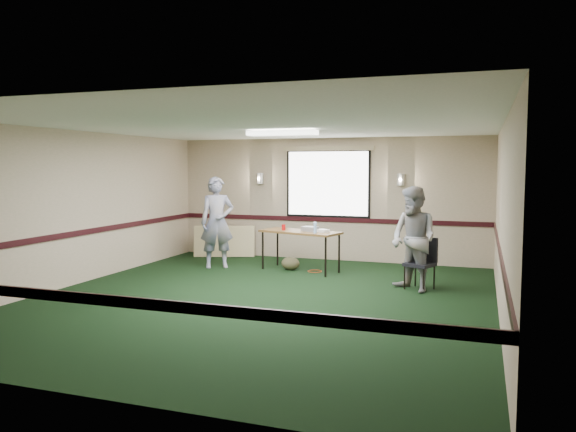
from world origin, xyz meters
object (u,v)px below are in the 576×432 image
(person_left, at_px, (217,222))
(person_right, at_px, (414,239))
(conference_chair, at_px, (422,259))
(projector, at_px, (310,229))
(folding_table, at_px, (300,234))

(person_left, height_order, person_right, person_left)
(conference_chair, bearing_deg, projector, -177.10)
(projector, distance_m, conference_chair, 2.44)
(conference_chair, distance_m, person_right, 0.46)
(conference_chair, relative_size, person_left, 0.47)
(conference_chair, bearing_deg, folding_table, -175.49)
(person_left, bearing_deg, folding_table, -25.97)
(person_right, bearing_deg, person_left, -154.63)
(person_left, xyz_separation_m, person_right, (4.07, -0.93, -0.06))
(conference_chair, xyz_separation_m, person_right, (-0.12, -0.25, 0.36))
(folding_table, distance_m, person_right, 2.59)
(folding_table, distance_m, conference_chair, 2.61)
(person_left, bearing_deg, conference_chair, -41.03)
(person_left, bearing_deg, projector, -26.51)
(projector, bearing_deg, person_left, -159.46)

